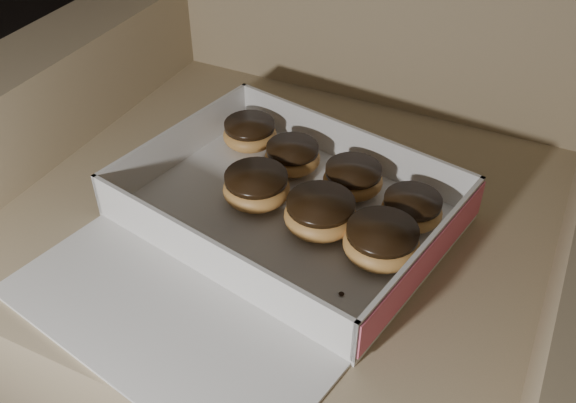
{
  "coord_description": "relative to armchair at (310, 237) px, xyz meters",
  "views": [
    {
      "loc": [
        1.01,
        -0.66,
        1.05
      ],
      "look_at": [
        0.71,
        -0.05,
        0.49
      ],
      "focal_mm": 40.0,
      "sensor_mm": 36.0,
      "label": 1
    }
  ],
  "objects": [
    {
      "name": "crumb_c",
      "position": [
        -0.08,
        -0.22,
        0.15
      ],
      "size": [
        0.01,
        0.01,
        0.0
      ],
      "primitive_type": "ellipsoid",
      "color": "black",
      "rests_on": "bakery_box"
    },
    {
      "name": "crumb_b",
      "position": [
        0.03,
        -0.25,
        0.15
      ],
      "size": [
        0.01,
        0.01,
        0.0
      ],
      "primitive_type": "ellipsoid",
      "color": "black",
      "rests_on": "bakery_box"
    },
    {
      "name": "donut_g",
      "position": [
        0.16,
        -0.14,
        0.17
      ],
      "size": [
        0.1,
        0.1,
        0.05
      ],
      "color": "#C18243",
      "rests_on": "bakery_box"
    },
    {
      "name": "donut_e",
      "position": [
        0.17,
        -0.06,
        0.17
      ],
      "size": [
        0.08,
        0.08,
        0.04
      ],
      "color": "#C18243",
      "rests_on": "bakery_box"
    },
    {
      "name": "donut_a",
      "position": [
        -0.11,
        0.01,
        0.17
      ],
      "size": [
        0.08,
        0.08,
        0.04
      ],
      "color": "#C18243",
      "rests_on": "bakery_box"
    },
    {
      "name": "donut_b",
      "position": [
        0.08,
        -0.03,
        0.17
      ],
      "size": [
        0.09,
        0.09,
        0.04
      ],
      "color": "#C18243",
      "rests_on": "bakery_box"
    },
    {
      "name": "bakery_box",
      "position": [
        0.01,
        -0.16,
        0.15
      ],
      "size": [
        0.51,
        0.57,
        0.07
      ],
      "rotation": [
        0.0,
        0.0,
        -0.2
      ],
      "color": "silver",
      "rests_on": "armchair"
    },
    {
      "name": "armchair",
      "position": [
        0.0,
        0.0,
        0.0
      ],
      "size": [
        0.99,
        0.83,
        1.03
      ],
      "color": "#857754",
      "rests_on": "floor"
    },
    {
      "name": "donut_d",
      "position": [
        -0.04,
        -0.11,
        0.17
      ],
      "size": [
        0.09,
        0.09,
        0.05
      ],
      "color": "#C18243",
      "rests_on": "bakery_box"
    },
    {
      "name": "floor",
      "position": [
        -0.69,
        -0.06,
        -0.32
      ],
      "size": [
        4.5,
        4.5,
        0.0
      ],
      "primitive_type": "plane",
      "color": "black",
      "rests_on": "ground"
    },
    {
      "name": "donut_c",
      "position": [
        0.07,
        -0.12,
        0.17
      ],
      "size": [
        0.1,
        0.1,
        0.05
      ],
      "color": "#C18243",
      "rests_on": "bakery_box"
    },
    {
      "name": "donut_f",
      "position": [
        -0.03,
        -0.02,
        0.17
      ],
      "size": [
        0.08,
        0.08,
        0.04
      ],
      "color": "#C18243",
      "rests_on": "bakery_box"
    },
    {
      "name": "crumb_a",
      "position": [
        0.14,
        -0.22,
        0.15
      ],
      "size": [
        0.01,
        0.01,
        0.0
      ],
      "primitive_type": "ellipsoid",
      "color": "black",
      "rests_on": "bakery_box"
    }
  ]
}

